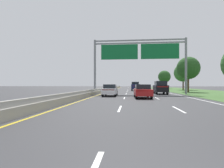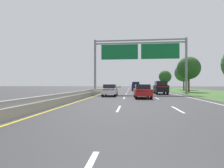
{
  "view_description": "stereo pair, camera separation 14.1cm",
  "coord_description": "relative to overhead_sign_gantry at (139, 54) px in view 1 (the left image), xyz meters",
  "views": [
    {
      "loc": [
        -1.18,
        -1.12,
        1.58
      ],
      "look_at": [
        -3.67,
        23.32,
        1.63
      ],
      "focal_mm": 28.64,
      "sensor_mm": 36.0,
      "label": 1
    },
    {
      "loc": [
        -1.04,
        -1.11,
        1.58
      ],
      "look_at": [
        -3.67,
        23.32,
        1.63
      ],
      "focal_mm": 28.64,
      "sensor_mm": 36.0,
      "label": 2
    }
  ],
  "objects": [
    {
      "name": "roadside_tree_far",
      "position": [
        13.22,
        22.17,
        -1.63
      ],
      "size": [
        5.01,
        5.01,
        7.33
      ],
      "color": "#4C3823",
      "rests_on": "ground"
    },
    {
      "name": "car_white_left_lane_sedan",
      "position": [
        -4.19,
        -5.2,
        -5.62
      ],
      "size": [
        1.85,
        4.41,
        1.57
      ],
      "rotation": [
        0.0,
        0.0,
        1.58
      ],
      "color": "silver",
      "rests_on": "ground"
    },
    {
      "name": "grass_verge_right",
      "position": [
        13.65,
        6.85,
        -6.43
      ],
      "size": [
        14.0,
        110.0,
        0.02
      ],
      "primitive_type": "cube",
      "color": "#3D602D",
      "rests_on": "ground"
    },
    {
      "name": "roadside_tree_distant",
      "position": [
        10.9,
        37.28,
        -2.08
      ],
      "size": [
        4.48,
        4.48,
        6.61
      ],
      "color": "#4C3823",
      "rests_on": "ground"
    },
    {
      "name": "overhead_sign_gantry",
      "position": [
        0.0,
        0.0,
        0.0
      ],
      "size": [
        15.06,
        0.42,
        9.0
      ],
      "color": "gray",
      "rests_on": "ground"
    },
    {
      "name": "ground_plane",
      "position": [
        -0.3,
        6.85,
        -6.44
      ],
      "size": [
        220.0,
        220.0,
        0.0
      ],
      "primitive_type": "plane",
      "color": "#333335"
    },
    {
      "name": "car_red_centre_lane_sedan",
      "position": [
        -0.06,
        -8.45,
        -5.62
      ],
      "size": [
        1.94,
        4.45,
        1.57
      ],
      "rotation": [
        0.0,
        0.0,
        1.6
      ],
      "color": "maroon",
      "rests_on": "ground"
    },
    {
      "name": "lane_striping",
      "position": [
        -0.3,
        6.39,
        -6.44
      ],
      "size": [
        11.96,
        106.0,
        0.01
      ],
      "color": "white",
      "rests_on": "ground"
    },
    {
      "name": "car_black_right_lane_suv",
      "position": [
        3.44,
        0.52,
        -5.34
      ],
      "size": [
        1.98,
        4.73,
        2.11
      ],
      "rotation": [
        0.0,
        0.0,
        1.55
      ],
      "color": "black",
      "rests_on": "ground"
    },
    {
      "name": "pickup_truck_navy",
      "position": [
        -0.22,
        15.05,
        -5.37
      ],
      "size": [
        2.04,
        5.41,
        2.2
      ],
      "rotation": [
        0.0,
        0.0,
        1.58
      ],
      "color": "#161E47",
      "rests_on": "ground"
    },
    {
      "name": "roadside_tree_mid",
      "position": [
        10.32,
        8.5,
        -1.55
      ],
      "size": [
        4.59,
        4.59,
        7.2
      ],
      "color": "#4C3823",
      "rests_on": "ground"
    },
    {
      "name": "median_barrier_concrete",
      "position": [
        -6.9,
        6.85,
        -6.09
      ],
      "size": [
        0.6,
        110.0,
        0.85
      ],
      "color": "#99968E",
      "rests_on": "ground"
    }
  ]
}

